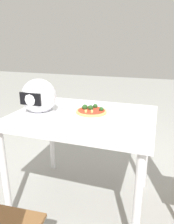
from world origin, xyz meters
name	(u,v)px	position (x,y,z in m)	size (l,w,h in m)	color
ground_plane	(83,200)	(0.00, 0.00, 0.00)	(14.00, 14.00, 0.00)	#9E9E99
dining_table	(83,127)	(0.00, 0.00, 0.68)	(1.07, 0.85, 0.78)	white
pizza_plate	(91,113)	(-0.06, -0.04, 0.78)	(0.29, 0.29, 0.01)	white
pizza	(91,111)	(-0.06, -0.04, 0.80)	(0.23, 0.23, 0.06)	tan
motorcycle_helmet	(39,97)	(0.33, 0.06, 0.90)	(0.27, 0.27, 0.27)	silver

